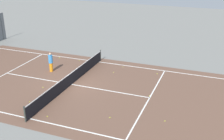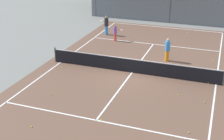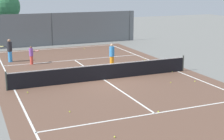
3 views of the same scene
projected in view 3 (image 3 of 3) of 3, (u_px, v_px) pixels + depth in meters
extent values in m
plane|color=slate|center=(104.00, 80.00, 21.49)|extent=(80.00, 80.00, 0.00)
cube|color=brown|center=(104.00, 80.00, 21.49)|extent=(13.00, 25.00, 0.00)
cube|color=white|center=(14.00, 90.00, 19.41)|extent=(0.10, 24.00, 0.01)
cube|color=white|center=(178.00, 71.00, 23.56)|extent=(0.10, 24.00, 0.01)
cube|color=white|center=(57.00, 49.00, 32.22)|extent=(11.00, 0.10, 0.01)
cube|color=white|center=(155.00, 113.00, 15.76)|extent=(11.00, 0.10, 0.01)
cube|color=white|center=(75.00, 60.00, 27.21)|extent=(11.00, 0.10, 0.01)
cube|color=white|center=(104.00, 80.00, 21.49)|extent=(0.10, 12.80, 0.01)
cylinder|color=#333833|center=(6.00, 81.00, 19.13)|extent=(0.10, 0.10, 1.10)
cylinder|color=#333833|center=(183.00, 63.00, 23.58)|extent=(0.10, 0.10, 1.10)
cube|color=black|center=(104.00, 72.00, 21.37)|extent=(11.80, 0.03, 0.95)
cube|color=white|center=(104.00, 65.00, 21.25)|extent=(11.80, 0.04, 0.05)
cube|color=slate|center=(52.00, 29.00, 33.63)|extent=(18.00, 0.06, 3.20)
cylinder|color=#3F4447|center=(52.00, 29.00, 33.63)|extent=(0.12, 0.12, 3.20)
cylinder|color=#3F4447|center=(129.00, 26.00, 36.84)|extent=(0.12, 0.12, 3.20)
cylinder|color=brown|center=(6.00, 31.00, 34.85)|extent=(0.46, 0.46, 2.57)
sphere|color=#337547|center=(4.00, 6.00, 34.26)|extent=(3.22, 3.22, 3.22)
cylinder|color=#E54C3F|center=(32.00, 60.00, 25.69)|extent=(0.24, 0.24, 0.65)
cylinder|color=purple|center=(31.00, 52.00, 25.55)|extent=(0.30, 0.30, 0.56)
sphere|color=brown|center=(31.00, 47.00, 25.46)|extent=(0.17, 0.17, 0.17)
cylinder|color=black|center=(34.00, 51.00, 25.77)|extent=(0.19, 0.12, 0.03)
torus|color=red|center=(37.00, 51.00, 25.96)|extent=(0.45, 0.45, 0.03)
cylinder|color=silver|center=(37.00, 51.00, 25.96)|extent=(0.38, 0.38, 0.00)
cylinder|color=orange|center=(112.00, 62.00, 24.74)|extent=(0.30, 0.30, 0.81)
cylinder|color=#388CD8|center=(112.00, 51.00, 24.56)|extent=(0.37, 0.37, 0.71)
sphere|color=tan|center=(112.00, 45.00, 24.45)|extent=(0.22, 0.22, 0.22)
cylinder|color=#388CD8|center=(10.00, 57.00, 26.45)|extent=(0.31, 0.31, 0.84)
cylinder|color=#232328|center=(9.00, 47.00, 26.27)|extent=(0.38, 0.38, 0.73)
sphere|color=#A37556|center=(9.00, 41.00, 26.15)|extent=(0.23, 0.23, 0.23)
cylinder|color=black|center=(5.00, 46.00, 26.20)|extent=(0.20, 0.07, 0.03)
torus|color=yellow|center=(1.00, 46.00, 26.15)|extent=(0.39, 0.39, 0.03)
cylinder|color=silver|center=(1.00, 46.00, 26.15)|extent=(0.33, 0.33, 0.00)
sphere|color=#CCE533|center=(171.00, 82.00, 20.74)|extent=(0.07, 0.07, 0.07)
sphere|color=#CCE533|center=(84.00, 49.00, 32.09)|extent=(0.07, 0.07, 0.07)
sphere|color=#CCE533|center=(195.00, 81.00, 21.03)|extent=(0.07, 0.07, 0.07)
sphere|color=#CCE533|center=(70.00, 112.00, 15.91)|extent=(0.07, 0.07, 0.07)
sphere|color=#CCE533|center=(158.00, 112.00, 15.91)|extent=(0.07, 0.07, 0.07)
sphere|color=#CCE533|center=(42.00, 80.00, 21.30)|extent=(0.07, 0.07, 0.07)
sphere|color=#CCE533|center=(115.00, 137.00, 13.24)|extent=(0.07, 0.07, 0.07)
sphere|color=#CCE533|center=(172.00, 72.00, 23.38)|extent=(0.07, 0.07, 0.07)
sphere|color=#CCE533|center=(75.00, 75.00, 22.55)|extent=(0.07, 0.07, 0.07)
sphere|color=#CCE533|center=(144.00, 60.00, 27.09)|extent=(0.07, 0.07, 0.07)
sphere|color=#CCE533|center=(28.00, 92.00, 18.81)|extent=(0.07, 0.07, 0.07)
sphere|color=#CCE533|center=(159.00, 66.00, 25.11)|extent=(0.07, 0.07, 0.07)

